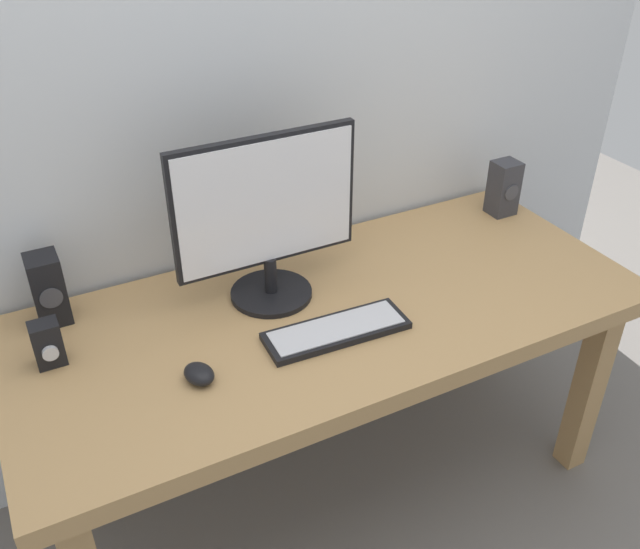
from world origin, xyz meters
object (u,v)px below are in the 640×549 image
desk (332,332)px  speaker_left (48,289)px  mouse (199,374)px  speaker_right (504,188)px  monitor (267,216)px  keyboard_primary (336,330)px  audio_controller (48,344)px

desk → speaker_left: speaker_left is taller
mouse → speaker_right: size_ratio=0.46×
desk → monitor: (-0.13, 0.14, 0.35)m
desk → keyboard_primary: bearing=-113.0°
monitor → speaker_right: (0.92, 0.09, -0.16)m
monitor → speaker_right: size_ratio=2.75×
speaker_right → audio_controller: size_ratio=1.56×
monitor → mouse: size_ratio=5.92×
speaker_left → speaker_right: bearing=-2.7°
desk → speaker_right: speaker_right is taller
keyboard_primary → speaker_right: (0.84, 0.34, 0.08)m
monitor → mouse: (-0.31, -0.26, -0.23)m
monitor → keyboard_primary: 0.36m
monitor → speaker_right: bearing=5.6°
monitor → audio_controller: bearing=-177.4°
desk → speaker_left: (-0.70, 0.30, 0.19)m
desk → speaker_left: size_ratio=8.98×
monitor → keyboard_primary: size_ratio=1.32×
monitor → speaker_left: bearing=164.4°
speaker_right → mouse: bearing=-164.0°
audio_controller → mouse: bearing=-37.2°
speaker_left → audio_controller: 0.20m
speaker_left → monitor: bearing=-15.6°
keyboard_primary → mouse: 0.39m
speaker_right → speaker_left: (-1.50, 0.07, 0.00)m
mouse → audio_controller: (-0.31, 0.23, 0.04)m
speaker_left → desk: bearing=-23.0°
desk → mouse: size_ratio=20.24×
mouse → desk: bearing=-0.6°
speaker_left → audio_controller: speaker_left is taller
desk → speaker_right: size_ratio=9.41×
keyboard_primary → speaker_left: bearing=147.8°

